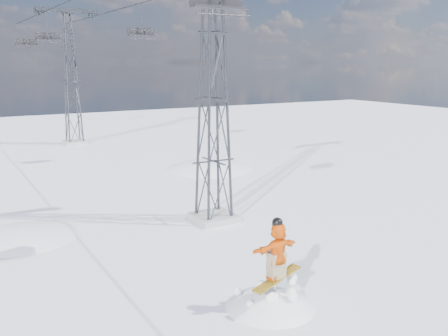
# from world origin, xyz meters

# --- Properties ---
(ground) EXTENTS (120.00, 120.00, 0.00)m
(ground) POSITION_xyz_m (0.00, 0.00, 0.00)
(ground) COLOR white
(ground) RESTS_ON ground
(snow_terrain) EXTENTS (39.00, 37.00, 22.00)m
(snow_terrain) POSITION_xyz_m (-4.77, 21.24, -9.59)
(snow_terrain) COLOR white
(snow_terrain) RESTS_ON ground
(lift_tower_near) EXTENTS (5.20, 1.80, 11.43)m
(lift_tower_near) POSITION_xyz_m (0.80, 8.00, 5.47)
(lift_tower_near) COLOR #999999
(lift_tower_near) RESTS_ON ground
(lift_tower_far) EXTENTS (5.20, 1.80, 11.43)m
(lift_tower_far) POSITION_xyz_m (0.80, 33.00, 5.47)
(lift_tower_far) COLOR #999999
(lift_tower_far) RESTS_ON ground
(lift_chair_near) EXTENTS (1.93, 0.56, 2.40)m
(lift_chair_near) POSITION_xyz_m (-1.40, 3.64, 8.93)
(lift_chair_near) COLOR black
(lift_chair_near) RESTS_ON ground
(lift_chair_mid) EXTENTS (1.90, 0.55, 2.35)m
(lift_chair_mid) POSITION_xyz_m (3.00, 21.81, 8.97)
(lift_chair_mid) COLOR black
(lift_chair_mid) RESTS_ON ground
(lift_chair_far) EXTENTS (1.95, 0.56, 2.42)m
(lift_chair_far) POSITION_xyz_m (-1.40, 30.32, 8.91)
(lift_chair_far) COLOR black
(lift_chair_far) RESTS_ON ground
(lift_chair_extra) EXTENTS (2.07, 0.59, 2.56)m
(lift_chair_extra) POSITION_xyz_m (-1.40, 39.81, 8.80)
(lift_chair_extra) COLOR black
(lift_chair_extra) RESTS_ON ground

